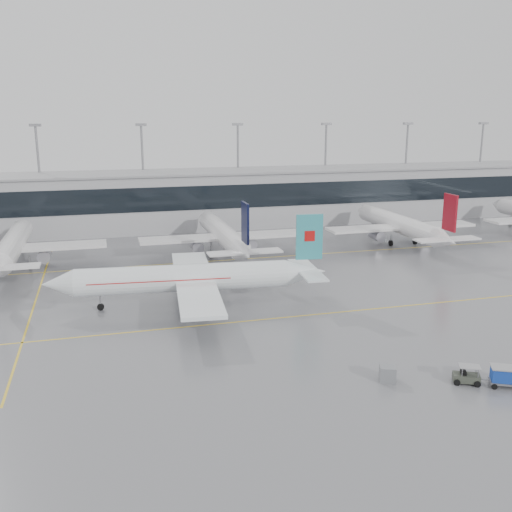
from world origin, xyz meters
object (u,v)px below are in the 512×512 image
object	(u,v)px
air_canada_jet	(193,278)
baggage_cart	(508,375)
gse_unit	(388,374)
baggage_tug	(466,377)

from	to	relation	value
air_canada_jet	baggage_cart	xyz separation A→B (m)	(24.05, -30.73, -2.58)
gse_unit	air_canada_jet	bearing A→B (deg)	139.87
baggage_tug	baggage_cart	xyz separation A→B (m)	(3.22, -1.62, 0.51)
baggage_tug	gse_unit	bearing A→B (deg)	-172.35
baggage_tug	baggage_cart	distance (m)	3.64
air_canada_jet	baggage_tug	distance (m)	35.93
air_canada_jet	gse_unit	size ratio (longest dim) A/B	25.04
gse_unit	baggage_cart	bearing A→B (deg)	0.75
baggage_tug	baggage_cart	world-z (taller)	baggage_cart
baggage_cart	baggage_tug	bearing A→B (deg)	180.00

